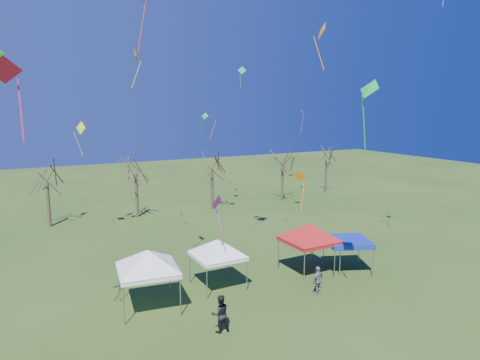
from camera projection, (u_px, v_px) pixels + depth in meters
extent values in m
plane|color=#254516|center=(286.00, 307.00, 24.49)|extent=(140.00, 140.00, 0.00)
cylinder|color=#3D2D21|center=(48.00, 205.00, 40.76)|extent=(0.32, 0.32, 4.28)
cylinder|color=#3D2D21|center=(137.00, 195.00, 44.32)|extent=(0.32, 0.32, 4.64)
cylinder|color=#3D2D21|center=(212.00, 189.00, 47.88)|extent=(0.32, 0.32, 4.49)
cylinder|color=#3D2D21|center=(282.00, 183.00, 52.09)|extent=(0.32, 0.32, 4.47)
cylinder|color=#3D2D21|center=(326.00, 176.00, 57.73)|extent=(0.32, 0.32, 4.23)
cylinder|color=gray|center=(124.00, 306.00, 22.28)|extent=(0.06, 0.06, 2.14)
cylinder|color=gray|center=(119.00, 284.00, 25.05)|extent=(0.06, 0.06, 2.14)
cylinder|color=gray|center=(180.00, 297.00, 23.31)|extent=(0.06, 0.06, 2.14)
cylinder|color=gray|center=(170.00, 277.00, 26.08)|extent=(0.06, 0.06, 2.14)
cube|color=white|center=(148.00, 270.00, 23.98)|extent=(3.59, 3.59, 0.26)
pyramid|color=white|center=(147.00, 250.00, 23.78)|extent=(4.51, 4.51, 1.07)
cylinder|color=gray|center=(207.00, 284.00, 25.31)|extent=(0.06, 0.06, 1.94)
cylinder|color=gray|center=(190.00, 269.00, 27.66)|extent=(0.06, 0.06, 1.94)
cylinder|color=gray|center=(247.00, 276.00, 26.58)|extent=(0.06, 0.06, 1.94)
cylinder|color=gray|center=(227.00, 262.00, 28.93)|extent=(0.06, 0.06, 1.94)
cube|color=white|center=(218.00, 256.00, 26.94)|extent=(2.95, 2.95, 0.23)
pyramid|color=white|center=(217.00, 239.00, 26.76)|extent=(4.11, 4.11, 0.97)
cylinder|color=gray|center=(304.00, 268.00, 27.50)|extent=(0.06, 0.06, 2.15)
cylinder|color=gray|center=(278.00, 254.00, 30.10)|extent=(0.06, 0.06, 2.15)
cylinder|color=gray|center=(340.00, 260.00, 28.92)|extent=(0.06, 0.06, 2.15)
cylinder|color=gray|center=(312.00, 248.00, 31.52)|extent=(0.06, 0.06, 2.15)
cube|color=#AA1210|center=(309.00, 241.00, 29.31)|extent=(3.29, 3.29, 0.26)
pyramid|color=#AA1210|center=(309.00, 224.00, 29.11)|extent=(4.56, 4.56, 1.07)
cylinder|color=gray|center=(334.00, 264.00, 28.51)|extent=(0.06, 0.06, 1.91)
cylinder|color=gray|center=(323.00, 251.00, 31.13)|extent=(0.06, 0.06, 1.91)
cylinder|color=gray|center=(373.00, 263.00, 28.74)|extent=(0.06, 0.06, 1.91)
cylinder|color=gray|center=(359.00, 250.00, 31.36)|extent=(0.06, 0.06, 1.91)
cube|color=#0E2093|center=(348.00, 242.00, 29.76)|extent=(3.74, 3.74, 0.23)
cube|color=#0E2093|center=(348.00, 240.00, 29.73)|extent=(3.74, 3.74, 0.11)
imported|color=black|center=(220.00, 314.00, 21.66)|extent=(1.01, 0.82, 1.96)
imported|color=slate|center=(318.00, 280.00, 26.08)|extent=(1.12, 0.78, 1.77)
cone|color=#EEF71A|center=(80.00, 128.00, 35.78)|extent=(0.86, 1.13, 1.15)
cube|color=#EEF71A|center=(78.00, 144.00, 36.20)|extent=(0.73, 0.48, 2.12)
cone|color=#F336B4|center=(216.00, 202.00, 24.24)|extent=(1.05, 0.91, 0.97)
cube|color=#F336B4|center=(219.00, 219.00, 24.63)|extent=(0.33, 0.45, 1.56)
cone|color=purple|center=(303.00, 112.00, 52.54)|extent=(1.07, 1.13, 0.86)
cube|color=purple|center=(302.00, 124.00, 52.59)|extent=(0.36, 0.30, 2.36)
cone|color=orange|center=(321.00, 30.00, 21.54)|extent=(0.75, 1.06, 0.93)
cube|color=orange|center=(319.00, 53.00, 22.01)|extent=(0.62, 0.26, 1.70)
cone|color=#E34C0B|center=(213.00, 118.00, 42.90)|extent=(0.77, 1.02, 0.84)
cube|color=#E34C0B|center=(213.00, 129.00, 42.80)|extent=(0.61, 0.27, 1.79)
cone|color=green|center=(242.00, 70.00, 32.63)|extent=(0.73, 0.63, 0.63)
cube|color=green|center=(240.00, 81.00, 32.78)|extent=(0.19, 0.27, 1.25)
cone|color=yellow|center=(136.00, 56.00, 33.25)|extent=(0.87, 1.43, 1.41)
cube|color=yellow|center=(136.00, 74.00, 33.08)|extent=(0.79, 0.36, 2.10)
cone|color=green|center=(369.00, 88.00, 20.09)|extent=(0.86, 1.20, 0.96)
cube|color=green|center=(364.00, 125.00, 20.55)|extent=(0.45, 0.07, 2.93)
cone|color=orange|center=(300.00, 176.00, 33.54)|extent=(1.00, 1.15, 1.03)
cube|color=orange|center=(303.00, 195.00, 33.66)|extent=(0.55, 0.39, 2.53)
cube|color=red|center=(142.00, 26.00, 22.82)|extent=(0.55, 0.16, 2.72)
cone|color=red|center=(4.00, 69.00, 16.52)|extent=(1.33, 0.93, 1.09)
cube|color=red|center=(21.00, 110.00, 17.00)|extent=(0.06, 0.94, 2.51)
cone|color=#169139|center=(205.00, 116.00, 42.50)|extent=(0.78, 0.81, 0.72)
cube|color=#169139|center=(201.00, 129.00, 42.85)|extent=(0.65, 0.59, 2.13)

